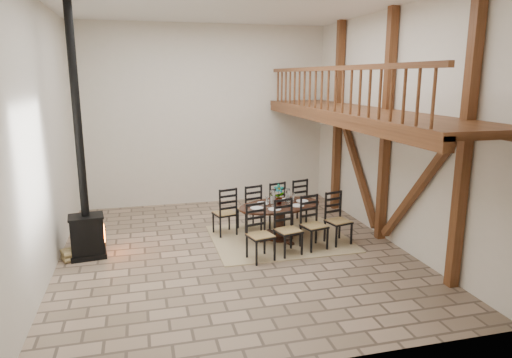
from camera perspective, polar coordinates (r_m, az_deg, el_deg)
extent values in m
plane|color=#997E66|center=(9.71, -2.73, -9.04)|extent=(8.00, 8.00, 0.00)
cube|color=silver|center=(13.01, -6.47, 7.82)|extent=(7.00, 0.02, 5.00)
cube|color=silver|center=(5.27, 5.84, 0.61)|extent=(7.00, 0.02, 5.00)
cube|color=silver|center=(9.06, -25.20, 4.56)|extent=(0.02, 8.00, 5.00)
cube|color=silver|center=(10.36, 16.55, 6.13)|extent=(0.02, 8.00, 5.00)
cube|color=brown|center=(8.25, 24.68, 3.91)|extent=(0.18, 0.18, 5.00)
cube|color=brown|center=(10.30, 15.97, 6.13)|extent=(0.18, 0.18, 5.00)
cube|color=brown|center=(12.51, 10.20, 7.51)|extent=(0.18, 0.18, 5.00)
cube|color=brown|center=(9.44, 19.35, -1.47)|extent=(0.14, 2.16, 2.54)
cube|color=brown|center=(11.55, 12.54, 1.46)|extent=(0.14, 2.16, 2.54)
cube|color=brown|center=(10.27, 16.07, 7.79)|extent=(0.20, 7.80, 0.20)
cube|color=brown|center=(9.94, 12.67, 8.11)|extent=(1.60, 7.80, 0.12)
cube|color=brown|center=(9.65, 8.90, 7.54)|extent=(0.18, 7.80, 0.22)
cube|color=brown|center=(9.61, 9.11, 13.48)|extent=(0.09, 7.60, 0.09)
cube|color=brown|center=(9.62, 9.02, 10.98)|extent=(0.06, 7.60, 0.86)
cube|color=tan|center=(10.42, 2.98, -7.42)|extent=(3.00, 2.50, 0.02)
ellipsoid|color=black|center=(10.18, 3.03, -3.32)|extent=(2.18, 1.62, 0.04)
cylinder|color=black|center=(10.30, 3.00, -5.47)|extent=(0.19, 0.19, 0.73)
cylinder|color=black|center=(10.41, 2.98, -7.22)|extent=(0.60, 0.60, 0.06)
cube|color=#A9964E|center=(9.09, 0.59, -7.09)|extent=(0.57, 0.55, 0.04)
cube|color=black|center=(9.19, 0.58, -8.66)|extent=(0.55, 0.55, 0.49)
cube|color=black|center=(9.17, -0.03, -4.93)|extent=(0.41, 0.14, 0.64)
cube|color=#A9964E|center=(9.40, 4.05, -6.44)|extent=(0.57, 0.55, 0.04)
cube|color=black|center=(9.50, 4.03, -7.97)|extent=(0.55, 0.55, 0.49)
cube|color=black|center=(9.47, 3.42, -4.36)|extent=(0.41, 0.14, 0.64)
cube|color=#A9964E|center=(9.75, 7.28, -5.82)|extent=(0.57, 0.55, 0.04)
cube|color=black|center=(9.84, 7.23, -7.29)|extent=(0.55, 0.55, 0.49)
cube|color=black|center=(9.82, 6.63, -3.82)|extent=(0.41, 0.14, 0.64)
cube|color=#A9964E|center=(10.12, 10.26, -5.22)|extent=(0.57, 0.55, 0.04)
cube|color=black|center=(10.21, 10.21, -6.65)|extent=(0.55, 0.55, 0.49)
cube|color=black|center=(10.19, 9.62, -3.30)|extent=(0.41, 0.14, 0.64)
cube|color=#A9964E|center=(10.55, -3.93, -4.28)|extent=(0.57, 0.55, 0.04)
cube|color=black|center=(10.64, -3.91, -5.66)|extent=(0.55, 0.55, 0.49)
cube|color=black|center=(10.29, -3.49, -2.97)|extent=(0.41, 0.14, 0.64)
cube|color=#A9964E|center=(10.82, -0.82, -3.82)|extent=(0.57, 0.55, 0.04)
cube|color=black|center=(10.90, -0.81, -5.16)|extent=(0.55, 0.55, 0.49)
cube|color=black|center=(10.57, -0.31, -2.52)|extent=(0.41, 0.14, 0.64)
cube|color=#A9964E|center=(11.12, 2.13, -3.37)|extent=(0.57, 0.55, 0.04)
cube|color=black|center=(11.20, 2.12, -4.68)|extent=(0.55, 0.55, 0.49)
cube|color=black|center=(10.87, 2.69, -2.10)|extent=(0.41, 0.14, 0.64)
cube|color=#A9964E|center=(11.45, 4.92, -2.93)|extent=(0.57, 0.55, 0.04)
cube|color=black|center=(11.53, 4.90, -4.21)|extent=(0.55, 0.55, 0.49)
cube|color=black|center=(11.21, 5.52, -1.69)|extent=(0.41, 0.14, 0.64)
cube|color=silver|center=(10.17, 3.03, -3.18)|extent=(1.64, 1.09, 0.01)
cube|color=white|center=(10.15, 3.04, -2.72)|extent=(1.02, 0.55, 0.18)
cylinder|color=white|center=(10.03, 2.10, -2.42)|extent=(0.12, 0.12, 0.34)
cylinder|color=white|center=(10.23, 3.97, -2.15)|extent=(0.12, 0.12, 0.34)
cylinder|color=silver|center=(10.06, 2.09, -2.92)|extent=(0.06, 0.06, 0.16)
cylinder|color=silver|center=(10.25, 3.96, -2.64)|extent=(0.06, 0.06, 0.16)
imported|color=#4C723F|center=(10.16, 2.89, -1.91)|extent=(0.27, 0.21, 0.45)
cube|color=black|center=(10.00, -20.16, -8.85)|extent=(0.74, 0.60, 0.10)
cube|color=black|center=(9.86, -20.34, -6.58)|extent=(0.68, 0.54, 0.73)
cube|color=#FF590C|center=(9.87, -18.45, -6.43)|extent=(0.05, 0.29, 0.29)
cube|color=black|center=(9.74, -20.52, -4.42)|extent=(0.73, 0.59, 0.04)
cylinder|color=black|center=(9.37, -21.51, 7.83)|extent=(0.16, 0.16, 4.12)
cylinder|color=brown|center=(10.48, -19.80, -7.06)|extent=(0.56, 0.56, 0.37)
cube|color=#A08A59|center=(10.41, -19.90, -5.89)|extent=(0.30, 0.30, 0.11)
cube|color=#A08A59|center=(9.94, -22.09, -8.76)|extent=(0.44, 0.45, 0.23)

